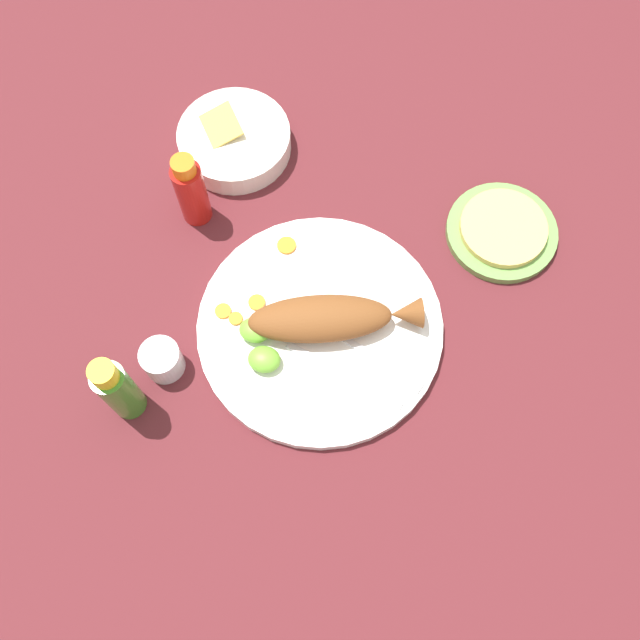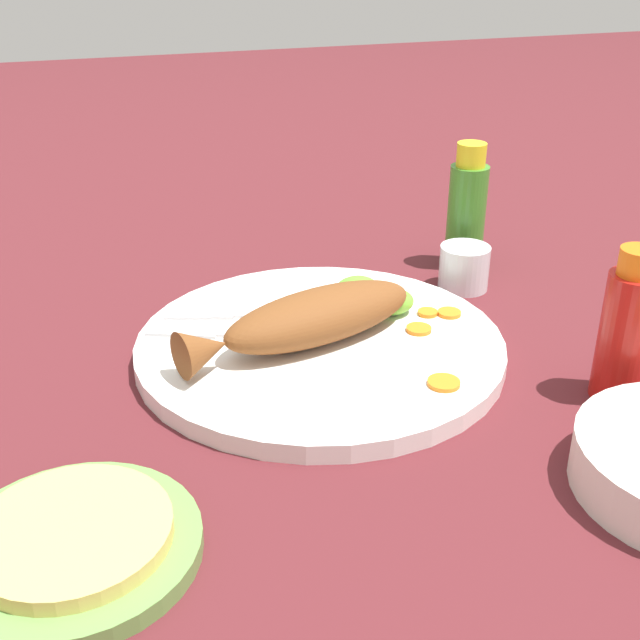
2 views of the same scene
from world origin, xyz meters
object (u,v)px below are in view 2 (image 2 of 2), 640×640
object	(u,v)px
main_plate	(320,346)
hot_sauce_bottle_green	(467,210)
fried_fish	(308,319)
tortilla_plate	(74,548)
hot_sauce_bottle_red	(627,330)
fork_far	(243,315)
salt_cup	(464,270)
fork_near	(226,334)

from	to	relation	value
main_plate	hot_sauce_bottle_green	bearing A→B (deg)	33.59
fried_fish	tortilla_plate	xyz separation A→B (m)	(-0.23, -0.21, -0.04)
hot_sauce_bottle_green	tortilla_plate	xyz separation A→B (m)	(-0.49, -0.37, -0.06)
fried_fish	tortilla_plate	world-z (taller)	fried_fish
main_plate	hot_sauce_bottle_red	bearing A→B (deg)	-34.72
fork_far	tortilla_plate	xyz separation A→B (m)	(-0.19, -0.28, -0.01)
tortilla_plate	fork_far	bearing A→B (deg)	56.41
fork_far	hot_sauce_bottle_green	bearing A→B (deg)	-144.99
hot_sauce_bottle_green	salt_cup	bearing A→B (deg)	-117.77
fork_far	tortilla_plate	world-z (taller)	fork_far
fork_near	salt_cup	world-z (taller)	salt_cup
salt_cup	fried_fish	bearing A→B (deg)	-155.63
main_plate	fork_far	xyz separation A→B (m)	(-0.06, 0.07, 0.01)
fork_near	fork_far	distance (m)	0.04
main_plate	fork_near	size ratio (longest dim) A/B	2.06
salt_cup	tortilla_plate	distance (m)	0.55
fork_near	main_plate	bearing A→B (deg)	-177.77
fork_far	salt_cup	size ratio (longest dim) A/B	3.14
fork_near	fried_fish	bearing A→B (deg)	176.54
fried_fish	fork_near	distance (m)	0.08
fork_near	hot_sauce_bottle_green	distance (m)	0.35
main_plate	fried_fish	world-z (taller)	fried_fish
tortilla_plate	hot_sauce_bottle_red	bearing A→B (deg)	6.38
fried_fish	salt_cup	size ratio (longest dim) A/B	4.45
salt_cup	tortilla_plate	world-z (taller)	salt_cup
salt_cup	fork_far	bearing A→B (deg)	-174.62
fork_near	hot_sauce_bottle_red	world-z (taller)	hot_sauce_bottle_red
fork_near	hot_sauce_bottle_green	bearing A→B (deg)	-134.38
fork_far	salt_cup	distance (m)	0.27
hot_sauce_bottle_red	salt_cup	world-z (taller)	hot_sauce_bottle_red
tortilla_plate	fried_fish	bearing A→B (deg)	41.50
salt_cup	main_plate	bearing A→B (deg)	-155.06
fried_fish	fork_far	xyz separation A→B (m)	(-0.05, 0.08, -0.02)
main_plate	fried_fish	size ratio (longest dim) A/B	1.41
hot_sauce_bottle_green	hot_sauce_bottle_red	bearing A→B (deg)	-92.82
fried_fish	salt_cup	distance (m)	0.24
salt_cup	hot_sauce_bottle_red	bearing A→B (deg)	-85.96
fried_fish	fork_far	size ratio (longest dim) A/B	1.42
fried_fish	salt_cup	bearing A→B (deg)	9.91
main_plate	fried_fish	xyz separation A→B (m)	(-0.01, -0.00, 0.03)
fork_near	salt_cup	xyz separation A→B (m)	(0.29, 0.06, 0.00)
fried_fish	hot_sauce_bottle_green	bearing A→B (deg)	18.31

